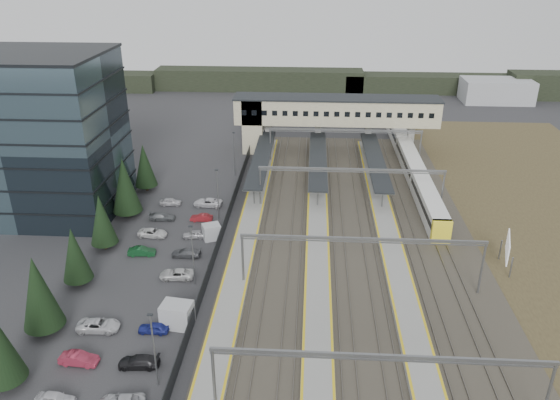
# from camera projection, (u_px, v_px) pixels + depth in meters

# --- Properties ---
(ground) EXTENTS (220.00, 220.00, 0.00)m
(ground) POSITION_uv_depth(u_px,v_px,m) (266.00, 253.00, 73.61)
(ground) COLOR #2B2B2D
(ground) RESTS_ON ground
(office_building) EXTENTS (24.30, 18.30, 24.30)m
(office_building) POSITION_uv_depth(u_px,v_px,m) (32.00, 135.00, 81.45)
(office_building) COLOR #40555F
(office_building) RESTS_ON ground
(conifer_row) EXTENTS (4.42, 49.82, 9.50)m
(conifer_row) POSITION_uv_depth(u_px,v_px,m) (90.00, 230.00, 69.32)
(conifer_row) COLOR black
(conifer_row) RESTS_ON ground
(car_park) EXTENTS (10.68, 44.81, 1.28)m
(car_park) POSITION_uv_depth(u_px,v_px,m) (156.00, 272.00, 68.27)
(car_park) COLOR silver
(car_park) RESTS_ON ground
(lampposts) EXTENTS (0.50, 53.25, 8.07)m
(lampposts) POSITION_uv_depth(u_px,v_px,m) (207.00, 219.00, 73.39)
(lampposts) COLOR slate
(lampposts) RESTS_ON ground
(fence) EXTENTS (0.08, 90.00, 2.00)m
(fence) POSITION_uv_depth(u_px,v_px,m) (223.00, 228.00, 78.09)
(fence) COLOR #26282B
(fence) RESTS_ON ground
(relay_cabin_near) EXTENTS (3.56, 2.82, 2.72)m
(relay_cabin_near) POSITION_uv_depth(u_px,v_px,m) (177.00, 315.00, 58.97)
(relay_cabin_near) COLOR #A0A2A5
(relay_cabin_near) RESTS_ON ground
(relay_cabin_far) EXTENTS (2.97, 2.77, 2.18)m
(relay_cabin_far) POSITION_uv_depth(u_px,v_px,m) (212.00, 232.00, 76.97)
(relay_cabin_far) COLOR #A0A2A5
(relay_cabin_far) RESTS_ON ground
(rail_corridor) EXTENTS (34.00, 90.00, 0.92)m
(rail_corridor) POSITION_uv_depth(u_px,v_px,m) (334.00, 236.00, 77.50)
(rail_corridor) COLOR #322E26
(rail_corridor) RESTS_ON ground
(canopies) EXTENTS (23.10, 30.00, 3.28)m
(canopies) POSITION_uv_depth(u_px,v_px,m) (318.00, 158.00, 96.09)
(canopies) COLOR black
(canopies) RESTS_ON ground
(footbridge) EXTENTS (40.40, 6.40, 11.20)m
(footbridge) POSITION_uv_depth(u_px,v_px,m) (322.00, 113.00, 107.99)
(footbridge) COLOR tan
(footbridge) RESTS_ON ground
(gantries) EXTENTS (28.40, 62.28, 7.17)m
(gantries) POSITION_uv_depth(u_px,v_px,m) (356.00, 206.00, 73.16)
(gantries) COLOR slate
(gantries) RESTS_ON ground
(train) EXTENTS (2.69, 56.27, 3.39)m
(train) POSITION_uv_depth(u_px,v_px,m) (410.00, 162.00, 100.16)
(train) COLOR silver
(train) RESTS_ON ground
(billboard) EXTENTS (1.69, 5.20, 4.47)m
(billboard) POSITION_uv_depth(u_px,v_px,m) (508.00, 248.00, 68.94)
(billboard) COLOR slate
(billboard) RESTS_ON ground
(treeline_far) EXTENTS (170.00, 19.00, 7.00)m
(treeline_far) POSITION_uv_depth(u_px,v_px,m) (377.00, 83.00, 154.79)
(treeline_far) COLOR black
(treeline_far) RESTS_ON ground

